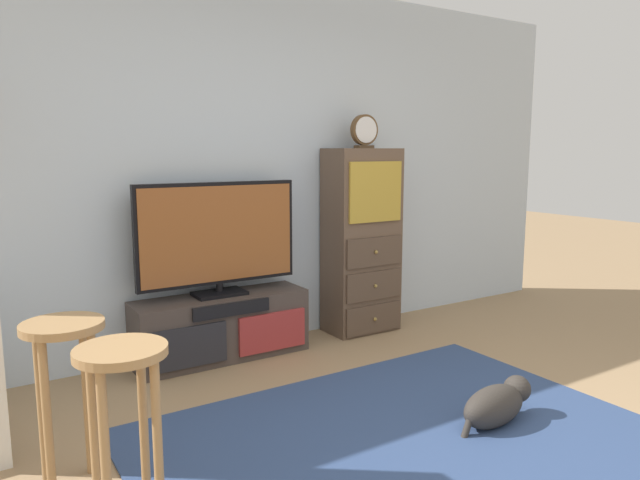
% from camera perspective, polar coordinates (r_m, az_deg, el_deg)
% --- Properties ---
extents(back_wall, '(6.40, 0.12, 2.70)m').
position_cam_1_polar(back_wall, '(4.41, -7.70, 7.15)').
color(back_wall, silver).
rests_on(back_wall, ground_plane).
extents(area_rug, '(2.60, 1.80, 0.01)m').
position_cam_1_polar(area_rug, '(3.19, 7.76, -18.65)').
color(area_rug, navy).
rests_on(area_rug, ground_plane).
extents(media_console, '(1.23, 0.38, 0.46)m').
position_cam_1_polar(media_console, '(4.23, -9.58, -8.40)').
color(media_console, '#423833').
rests_on(media_console, ground_plane).
extents(television, '(1.16, 0.22, 0.80)m').
position_cam_1_polar(television, '(4.11, -9.94, 0.40)').
color(television, black).
rests_on(television, media_console).
extents(side_cabinet, '(0.58, 0.38, 1.48)m').
position_cam_1_polar(side_cabinet, '(4.72, 4.11, -0.13)').
color(side_cabinet, brown).
rests_on(side_cabinet, ground_plane).
extents(desk_clock, '(0.24, 0.08, 0.26)m').
position_cam_1_polar(desk_clock, '(4.66, 4.36, 10.56)').
color(desk_clock, '#4C3823').
rests_on(desk_clock, side_cabinet).
extents(bar_stool_near, '(0.34, 0.34, 0.76)m').
position_cam_1_polar(bar_stool_near, '(2.36, -18.69, -14.47)').
color(bar_stool_near, '#A37A4C').
rests_on(bar_stool_near, ground_plane).
extents(bar_stool_far, '(0.34, 0.34, 0.76)m').
position_cam_1_polar(bar_stool_far, '(2.76, -23.67, -11.32)').
color(bar_stool_far, '#A37A4C').
rests_on(bar_stool_far, ground_plane).
extents(dog, '(0.54, 0.24, 0.23)m').
position_cam_1_polar(dog, '(3.40, 16.94, -15.08)').
color(dog, '#332D28').
rests_on(dog, ground_plane).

